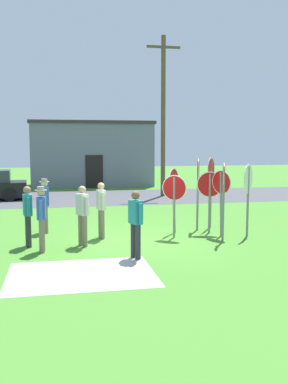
% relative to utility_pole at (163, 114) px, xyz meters
% --- Properties ---
extents(ground_plane, '(80.00, 80.00, 0.00)m').
position_rel_utility_pole_xyz_m(ground_plane, '(-3.40, -10.44, -4.42)').
color(ground_plane, '#47842D').
extents(street_asphalt, '(60.00, 6.40, 0.01)m').
position_rel_utility_pole_xyz_m(street_asphalt, '(-3.40, -0.07, -4.42)').
color(street_asphalt, '#4C4C51').
rests_on(street_asphalt, ground).
extents(concrete_path, '(3.20, 2.40, 0.01)m').
position_rel_utility_pole_xyz_m(concrete_path, '(-5.13, -13.42, -4.42)').
color(concrete_path, '#ADAAA3').
rests_on(concrete_path, ground).
extents(building_background, '(8.09, 3.77, 4.30)m').
position_rel_utility_pole_xyz_m(building_background, '(-3.32, 6.61, -2.27)').
color(building_background, slate).
rests_on(building_background, ground).
extents(utility_pole, '(1.80, 0.24, 8.48)m').
position_rel_utility_pole_xyz_m(utility_pole, '(0.00, 0.00, 0.00)').
color(utility_pole, brown).
rests_on(utility_pole, ground).
extents(stop_sign_far_back, '(0.37, 0.68, 2.04)m').
position_rel_utility_pole_xyz_m(stop_sign_far_back, '(-0.70, -10.31, -3.04)').
color(stop_sign_far_back, slate).
rests_on(stop_sign_far_back, ground).
extents(stop_sign_leaning_right, '(0.49, 0.68, 2.39)m').
position_rel_utility_pole_xyz_m(stop_sign_leaning_right, '(-0.55, -8.98, -2.78)').
color(stop_sign_leaning_right, slate).
rests_on(stop_sign_leaning_right, ground).
extents(stop_sign_leaning_left, '(0.64, 0.46, 1.91)m').
position_rel_utility_pole_xyz_m(stop_sign_leaning_left, '(-2.17, -10.24, -3.13)').
color(stop_sign_leaning_left, slate).
rests_on(stop_sign_leaning_left, ground).
extents(stop_sign_rear_left, '(0.78, 0.27, 1.97)m').
position_rel_utility_pole_xyz_m(stop_sign_rear_left, '(-0.88, -9.80, -3.08)').
color(stop_sign_rear_left, slate).
rests_on(stop_sign_rear_left, ground).
extents(stop_sign_center_cluster, '(0.24, 0.60, 2.31)m').
position_rel_utility_pole_xyz_m(stop_sign_center_cluster, '(-0.92, -11.06, -2.89)').
color(stop_sign_center_cluster, slate).
rests_on(stop_sign_center_cluster, ground).
extents(stop_sign_nearest, '(0.52, 0.71, 2.08)m').
position_rel_utility_pole_xyz_m(stop_sign_nearest, '(-1.99, -9.56, -3.00)').
color(stop_sign_nearest, slate).
rests_on(stop_sign_nearest, ground).
extents(stop_sign_tallest, '(0.23, 0.73, 2.37)m').
position_rel_utility_pole_xyz_m(stop_sign_tallest, '(-1.11, -9.30, -2.81)').
color(stop_sign_tallest, slate).
rests_on(stop_sign_tallest, ground).
extents(stop_sign_low_front, '(0.60, 0.70, 2.23)m').
position_rel_utility_pole_xyz_m(stop_sign_low_front, '(0.09, -10.51, -2.88)').
color(stop_sign_low_front, slate).
rests_on(stop_sign_low_front, ground).
extents(person_holding_notes, '(0.32, 0.57, 1.74)m').
position_rel_utility_pole_xyz_m(person_holding_notes, '(-6.04, -11.23, -3.44)').
color(person_holding_notes, '#7A6B56').
rests_on(person_holding_notes, ground).
extents(person_in_dark_shirt, '(0.32, 0.56, 1.74)m').
position_rel_utility_pole_xyz_m(person_in_dark_shirt, '(-6.02, -8.73, -3.44)').
color(person_in_dark_shirt, '#7A6B56').
rests_on(person_in_dark_shirt, ground).
extents(person_with_sunhat, '(0.26, 0.57, 1.69)m').
position_rel_utility_pole_xyz_m(person_with_sunhat, '(-4.33, -9.88, -3.47)').
color(person_with_sunhat, '#7A6B56').
rests_on(person_with_sunhat, ground).
extents(person_on_left, '(0.36, 0.52, 1.69)m').
position_rel_utility_pole_xyz_m(person_on_left, '(-4.94, -10.79, -3.47)').
color(person_on_left, '#7A6B56').
rests_on(person_on_left, ground).
extents(person_near_signs, '(0.28, 0.56, 1.69)m').
position_rel_utility_pole_xyz_m(person_near_signs, '(-6.43, -10.56, -3.47)').
color(person_near_signs, '#2D2D33').
rests_on(person_near_signs, ground).
extents(person_in_teal, '(0.33, 0.54, 1.69)m').
position_rel_utility_pole_xyz_m(person_in_teal, '(-3.73, -12.34, -3.47)').
color(person_in_teal, '#2D2D33').
rests_on(person_in_teal, ground).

